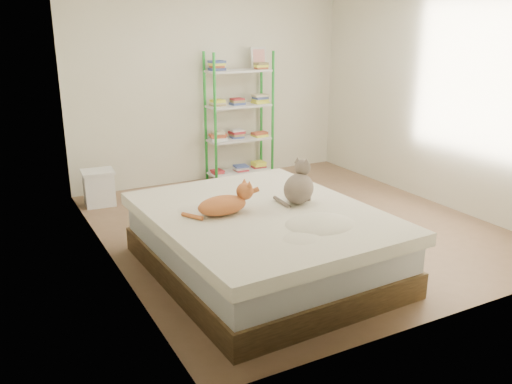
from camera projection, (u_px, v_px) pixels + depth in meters
room at (296, 102)px, 5.33m from camera, size 3.81×4.21×2.61m
bed at (262, 242)px, 4.59m from camera, size 1.83×2.24×0.55m
orange_cat at (222, 203)px, 4.39m from camera, size 0.50×0.28×0.20m
grey_cat at (299, 182)px, 4.64m from camera, size 0.43×0.42×0.38m
shelf_unit at (240, 121)px, 7.20m from camera, size 0.88×0.36×1.74m
cardboard_box at (280, 196)px, 6.18m from camera, size 0.56×0.58×0.36m
white_bin at (99, 187)px, 6.31m from camera, size 0.38×0.34×0.42m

